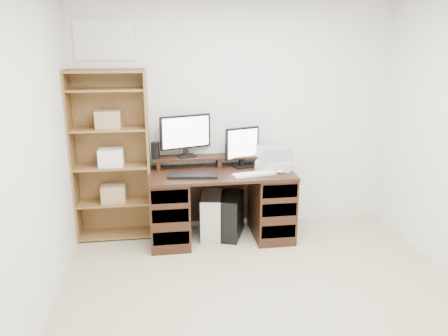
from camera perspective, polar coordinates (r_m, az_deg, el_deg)
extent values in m
cube|color=#BCB28D|center=(3.50, 7.29, -20.22)|extent=(3.50, 4.00, 0.02)
cube|color=white|center=(4.85, 1.52, 6.54)|extent=(3.50, 0.02, 2.50)
cube|color=white|center=(2.98, -26.41, -1.38)|extent=(0.02, 4.00, 2.50)
cube|color=white|center=(4.73, -15.37, 15.84)|extent=(0.60, 0.01, 0.40)
cube|color=black|center=(4.57, -0.36, -0.69)|extent=(1.50, 0.70, 0.03)
cube|color=black|center=(4.66, -7.10, -5.39)|extent=(0.40, 0.66, 0.72)
cube|color=black|center=(4.80, 6.19, -4.70)|extent=(0.40, 0.66, 0.72)
cube|color=black|center=(4.99, -0.89, -3.27)|extent=(1.48, 0.02, 0.65)
cube|color=black|center=(4.43, -6.91, -9.09)|extent=(0.36, 0.01, 0.14)
cube|color=black|center=(4.33, -7.02, -6.22)|extent=(0.36, 0.01, 0.14)
cube|color=black|center=(4.26, -7.11, -3.73)|extent=(0.36, 0.01, 0.14)
cube|color=black|center=(4.58, 7.13, -8.24)|extent=(0.36, 0.01, 0.14)
cube|color=black|center=(4.48, 7.24, -5.44)|extent=(0.36, 0.01, 0.14)
cube|color=black|center=(4.41, 7.33, -3.03)|extent=(0.36, 0.01, 0.14)
cube|color=black|center=(4.73, -8.56, 0.50)|extent=(0.04, 0.20, 0.10)
cube|color=black|center=(4.77, -0.73, 0.81)|extent=(0.04, 0.20, 0.10)
cube|color=black|center=(4.89, 6.84, 1.10)|extent=(0.04, 0.20, 0.10)
cube|color=black|center=(4.75, -0.73, 1.51)|extent=(1.40, 0.22, 0.02)
cube|color=black|center=(4.73, -4.89, 1.60)|extent=(0.22, 0.19, 0.02)
cube|color=black|center=(4.73, -5.00, 2.35)|extent=(0.06, 0.05, 0.10)
cube|color=black|center=(4.69, -5.06, 4.73)|extent=(0.55, 0.21, 0.36)
cube|color=white|center=(4.67, -4.97, 4.68)|extent=(0.50, 0.16, 0.32)
cube|color=black|center=(4.75, 2.45, 0.22)|extent=(0.22, 0.20, 0.02)
cube|color=black|center=(4.75, 2.33, 0.98)|extent=(0.06, 0.05, 0.10)
cube|color=black|center=(4.70, 2.36, 3.25)|extent=(0.39, 0.16, 0.34)
cube|color=white|center=(4.69, 2.48, 3.20)|extent=(0.34, 0.12, 0.30)
cube|color=black|center=(4.66, -8.95, 2.29)|extent=(0.09, 0.09, 0.18)
cube|color=black|center=(4.41, -4.08, -1.00)|extent=(0.52, 0.23, 0.03)
cube|color=silver|center=(4.47, 3.98, -0.79)|extent=(0.46, 0.23, 0.02)
ellipsoid|color=white|center=(4.57, 7.35, -0.46)|extent=(0.08, 0.05, 0.03)
cube|color=#BBB6A3|center=(4.72, 6.52, 0.51)|extent=(0.45, 0.39, 0.09)
cube|color=#93979D|center=(4.69, 6.57, 1.90)|extent=(0.35, 0.27, 0.14)
cube|color=silver|center=(4.80, -1.64, -6.20)|extent=(0.29, 0.50, 0.47)
cube|color=black|center=(4.80, 1.01, -6.26)|extent=(0.35, 0.51, 0.47)
cube|color=#19FF33|center=(4.55, 0.48, -6.18)|extent=(0.01, 0.01, 0.01)
cube|color=brown|center=(4.77, -19.16, 1.16)|extent=(0.02, 0.30, 1.80)
cube|color=brown|center=(4.68, -9.82, 1.57)|extent=(0.02, 0.30, 1.80)
cube|color=brown|center=(4.85, -14.37, 1.79)|extent=(0.80, 0.01, 1.80)
cube|color=brown|center=(5.00, -13.83, -8.32)|extent=(0.75, 0.28, 0.02)
cube|color=brown|center=(4.86, -14.12, -4.34)|extent=(0.75, 0.28, 0.02)
cube|color=brown|center=(4.74, -14.45, 0.20)|extent=(0.75, 0.28, 0.02)
cube|color=brown|center=(4.65, -14.79, 4.95)|extent=(0.75, 0.28, 0.02)
cube|color=brown|center=(4.59, -15.16, 9.85)|extent=(0.75, 0.28, 0.02)
cube|color=brown|center=(4.58, -15.32, 12.08)|extent=(0.75, 0.28, 0.02)
cube|color=#A07F54|center=(4.83, -14.20, -3.23)|extent=(0.25, 0.20, 0.18)
cube|color=white|center=(4.71, -14.54, 1.37)|extent=(0.25, 0.20, 0.18)
cube|color=#A07F54|center=(4.63, -14.88, 6.16)|extent=(0.25, 0.20, 0.18)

